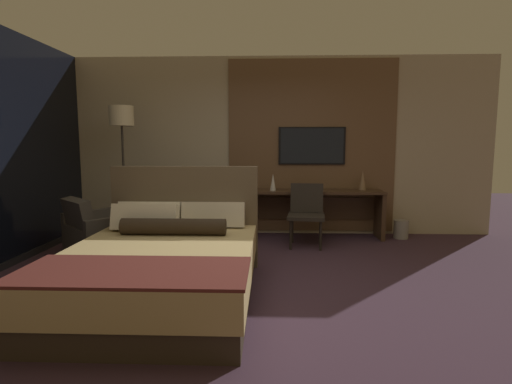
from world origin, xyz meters
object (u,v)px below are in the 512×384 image
Objects in this scene: floor_lamp at (122,128)px; waste_bin at (401,229)px; vase_tall at (363,180)px; tv at (312,146)px; bed at (163,265)px; desk_chair at (306,209)px; vase_short at (273,182)px; desk at (312,204)px; armchair_by_window at (102,235)px.

waste_bin is (4.12, 0.43, -1.53)m from floor_lamp.
tv is at bearing 169.01° from vase_tall.
desk_chair is at bearing 53.14° from bed.
waste_bin is (1.97, 0.03, -0.72)m from vase_short.
bed is 2.50× the size of desk_chair.
desk_chair is (1.52, 2.03, 0.21)m from bed.
waste_bin is at bearing -2.01° from desk.
floor_lamp is 7.06× the size of waste_bin.
armchair_by_window is 4.08× the size of waste_bin.
armchair_by_window is 2.54m from vase_short.
bed is at bearing 172.89° from armchair_by_window.
bed is 1.11× the size of floor_lamp.
tv is 0.91× the size of armchair_by_window.
vase_short is at bearing 144.58° from desk_chair.
armchair_by_window is 4.35m from waste_bin.
vase_tall is at bearing 5.43° from vase_short.
vase_tall is (3.64, 1.12, 0.63)m from armchair_by_window.
floor_lamp is at bearing -171.52° from vase_tall.
vase_tall reaches higher than vase_short.
floor_lamp is 3.66m from vase_tall.
desk is at bearing 177.99° from waste_bin.
vase_short reaches higher than desk_chair.
desk_chair is at bearing -162.98° from waste_bin.
desk is 8.31× the size of vase_short.
desk_chair is 2.85× the size of vase_tall.
tv reaches higher than vase_tall.
bed is 7.83× the size of waste_bin.
tv is at bearing 58.84° from bed.
vase_short is at bearing -172.75° from desk.
vase_short is (-0.48, 0.43, 0.34)m from desk_chair.
floor_lamp reaches higher than vase_tall.
tv reaches higher than armchair_by_window.
desk_chair reaches higher than desk.
waste_bin is (3.01, 2.48, -0.17)m from bed.
waste_bin is at bearing 5.89° from floor_lamp.
tv is at bearing 90.00° from desk.
vase_tall is at bearing 46.80° from bed.
armchair_by_window is 3.86m from vase_tall.
tv is at bearing 169.49° from waste_bin.
desk is 0.52m from desk_chair.
desk is 2.03× the size of tv.
bed is 7.11× the size of vase_tall.
armchair_by_window is at bearing 129.56° from bed.
bed is at bearing -123.16° from desk.
armchair_by_window is 0.58× the size of floor_lamp.
desk_chair is 1.61m from waste_bin.
armchair_by_window is 4.48× the size of vase_short.
tv reaches higher than desk_chair.
vase_short is at bearing -174.57° from vase_tall.
desk is at bearing -116.33° from armchair_by_window.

